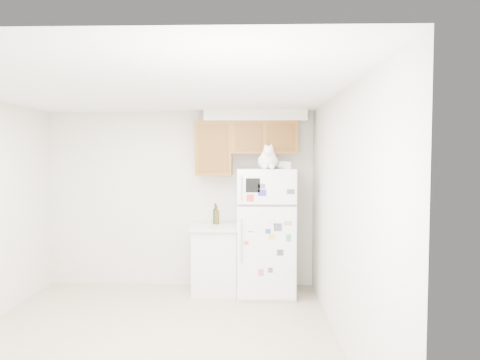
{
  "coord_description": "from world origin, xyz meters",
  "views": [
    {
      "loc": [
        1.02,
        -4.12,
        1.85
      ],
      "look_at": [
        0.87,
        1.55,
        1.55
      ],
      "focal_mm": 32.0,
      "sensor_mm": 36.0,
      "label": 1
    }
  ],
  "objects_px": {
    "cat": "(268,160)",
    "storage_box_front": "(286,165)",
    "base_counter": "(216,258)",
    "bottle_amber": "(217,215)",
    "bottle_green": "(215,214)",
    "refrigerator": "(266,231)",
    "storage_box_back": "(282,165)"
  },
  "relations": [
    {
      "from": "refrigerator",
      "to": "storage_box_back",
      "type": "xyz_separation_m",
      "value": [
        0.21,
        0.03,
        0.9
      ]
    },
    {
      "from": "storage_box_front",
      "to": "bottle_green",
      "type": "distance_m",
      "value": 1.21
    },
    {
      "from": "bottle_amber",
      "to": "bottle_green",
      "type": "bearing_deg",
      "value": 138.78
    },
    {
      "from": "storage_box_front",
      "to": "bottle_amber",
      "type": "relative_size",
      "value": 0.56
    },
    {
      "from": "cat",
      "to": "storage_box_front",
      "type": "xyz_separation_m",
      "value": [
        0.25,
        0.15,
        -0.08
      ]
    },
    {
      "from": "base_counter",
      "to": "bottle_amber",
      "type": "height_order",
      "value": "bottle_amber"
    },
    {
      "from": "storage_box_front",
      "to": "bottle_green",
      "type": "xyz_separation_m",
      "value": [
        -0.97,
        0.25,
        -0.68
      ]
    },
    {
      "from": "base_counter",
      "to": "bottle_green",
      "type": "xyz_separation_m",
      "value": [
        -0.01,
        0.12,
        0.6
      ]
    },
    {
      "from": "refrigerator",
      "to": "bottle_green",
      "type": "height_order",
      "value": "refrigerator"
    },
    {
      "from": "storage_box_back",
      "to": "storage_box_front",
      "type": "xyz_separation_m",
      "value": [
        0.05,
        -0.09,
        -0.01
      ]
    },
    {
      "from": "base_counter",
      "to": "storage_box_front",
      "type": "xyz_separation_m",
      "value": [
        0.95,
        -0.13,
        1.28
      ]
    },
    {
      "from": "bottle_amber",
      "to": "storage_box_front",
      "type": "bearing_deg",
      "value": -13.42
    },
    {
      "from": "refrigerator",
      "to": "storage_box_back",
      "type": "bearing_deg",
      "value": 8.73
    },
    {
      "from": "bottle_green",
      "to": "bottle_amber",
      "type": "distance_m",
      "value": 0.04
    },
    {
      "from": "storage_box_front",
      "to": "bottle_green",
      "type": "height_order",
      "value": "storage_box_front"
    },
    {
      "from": "base_counter",
      "to": "bottle_green",
      "type": "bearing_deg",
      "value": 95.79
    },
    {
      "from": "base_counter",
      "to": "bottle_green",
      "type": "height_order",
      "value": "bottle_green"
    },
    {
      "from": "refrigerator",
      "to": "cat",
      "type": "relative_size",
      "value": 3.64
    },
    {
      "from": "storage_box_front",
      "to": "refrigerator",
      "type": "bearing_deg",
      "value": -172.14
    },
    {
      "from": "bottle_green",
      "to": "base_counter",
      "type": "bearing_deg",
      "value": -84.21
    },
    {
      "from": "cat",
      "to": "bottle_green",
      "type": "distance_m",
      "value": 1.12
    },
    {
      "from": "cat",
      "to": "storage_box_front",
      "type": "relative_size",
      "value": 3.11
    },
    {
      "from": "storage_box_back",
      "to": "storage_box_front",
      "type": "distance_m",
      "value": 0.1
    },
    {
      "from": "refrigerator",
      "to": "bottle_amber",
      "type": "xyz_separation_m",
      "value": [
        -0.68,
        0.17,
        0.2
      ]
    },
    {
      "from": "refrigerator",
      "to": "bottle_amber",
      "type": "relative_size",
      "value": 6.4
    },
    {
      "from": "refrigerator",
      "to": "storage_box_back",
      "type": "distance_m",
      "value": 0.92
    },
    {
      "from": "storage_box_front",
      "to": "storage_box_back",
      "type": "bearing_deg",
      "value": 139.09
    },
    {
      "from": "refrigerator",
      "to": "bottle_green",
      "type": "bearing_deg",
      "value": 164.74
    },
    {
      "from": "cat",
      "to": "bottle_amber",
      "type": "height_order",
      "value": "cat"
    },
    {
      "from": "base_counter",
      "to": "storage_box_front",
      "type": "bearing_deg",
      "value": -7.7
    },
    {
      "from": "refrigerator",
      "to": "bottle_amber",
      "type": "height_order",
      "value": "refrigerator"
    },
    {
      "from": "refrigerator",
      "to": "cat",
      "type": "distance_m",
      "value": 0.99
    }
  ]
}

